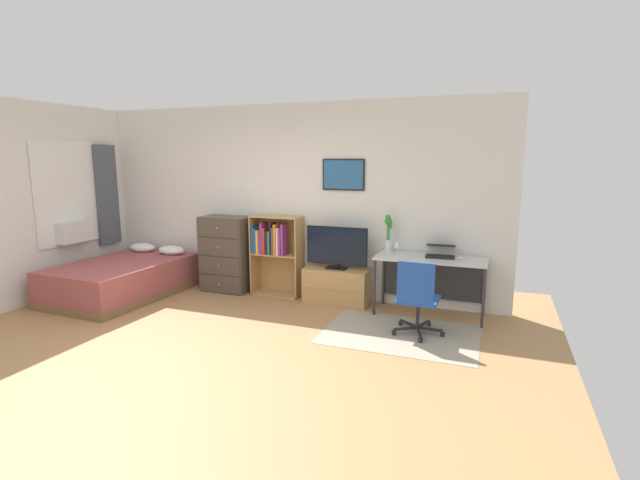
{
  "coord_description": "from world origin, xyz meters",
  "views": [
    {
      "loc": [
        2.78,
        -3.59,
        1.94
      ],
      "look_at": [
        0.84,
        1.5,
        0.98
      ],
      "focal_mm": 25.92,
      "sensor_mm": 36.0,
      "label": 1
    }
  ],
  "objects_px": {
    "bed": "(124,278)",
    "office_chair": "(417,296)",
    "bookshelf": "(274,248)",
    "tv_stand": "(337,285)",
    "wine_glass": "(397,245)",
    "dresser": "(227,254)",
    "laptop": "(440,251)",
    "desk": "(431,267)",
    "computer_mouse": "(460,258)",
    "television": "(337,248)",
    "bamboo_vase": "(389,232)"
  },
  "relations": [
    {
      "from": "television",
      "to": "desk",
      "type": "height_order",
      "value": "television"
    },
    {
      "from": "desk",
      "to": "office_chair",
      "type": "relative_size",
      "value": 1.56
    },
    {
      "from": "tv_stand",
      "to": "wine_glass",
      "type": "height_order",
      "value": "wine_glass"
    },
    {
      "from": "television",
      "to": "laptop",
      "type": "relative_size",
      "value": 2.1
    },
    {
      "from": "dresser",
      "to": "laptop",
      "type": "height_order",
      "value": "dresser"
    },
    {
      "from": "bookshelf",
      "to": "bamboo_vase",
      "type": "distance_m",
      "value": 1.68
    },
    {
      "from": "television",
      "to": "bamboo_vase",
      "type": "bearing_deg",
      "value": 8.36
    },
    {
      "from": "bookshelf",
      "to": "wine_glass",
      "type": "bearing_deg",
      "value": -5.05
    },
    {
      "from": "laptop",
      "to": "office_chair",
      "type": "bearing_deg",
      "value": -102.85
    },
    {
      "from": "dresser",
      "to": "office_chair",
      "type": "bearing_deg",
      "value": -15.66
    },
    {
      "from": "television",
      "to": "tv_stand",
      "type": "bearing_deg",
      "value": 90.0
    },
    {
      "from": "desk",
      "to": "laptop",
      "type": "bearing_deg",
      "value": 22.21
    },
    {
      "from": "bookshelf",
      "to": "television",
      "type": "distance_m",
      "value": 0.98
    },
    {
      "from": "bamboo_vase",
      "to": "wine_glass",
      "type": "relative_size",
      "value": 2.72
    },
    {
      "from": "desk",
      "to": "bamboo_vase",
      "type": "distance_m",
      "value": 0.7
    },
    {
      "from": "desk",
      "to": "bamboo_vase",
      "type": "relative_size",
      "value": 2.75
    },
    {
      "from": "wine_glass",
      "to": "dresser",
      "type": "bearing_deg",
      "value": 177.8
    },
    {
      "from": "bookshelf",
      "to": "laptop",
      "type": "distance_m",
      "value": 2.32
    },
    {
      "from": "bookshelf",
      "to": "tv_stand",
      "type": "xyz_separation_m",
      "value": [
        0.97,
        -0.05,
        -0.45
      ]
    },
    {
      "from": "tv_stand",
      "to": "office_chair",
      "type": "bearing_deg",
      "value": -34.66
    },
    {
      "from": "bed",
      "to": "desk",
      "type": "height_order",
      "value": "desk"
    },
    {
      "from": "office_chair",
      "to": "tv_stand",
      "type": "bearing_deg",
      "value": 146.89
    },
    {
      "from": "office_chair",
      "to": "television",
      "type": "bearing_deg",
      "value": 147.61
    },
    {
      "from": "bed",
      "to": "bookshelf",
      "type": "xyz_separation_m",
      "value": [
        2.0,
        0.82,
        0.43
      ]
    },
    {
      "from": "bookshelf",
      "to": "bamboo_vase",
      "type": "relative_size",
      "value": 2.33
    },
    {
      "from": "television",
      "to": "laptop",
      "type": "bearing_deg",
      "value": 2.82
    },
    {
      "from": "tv_stand",
      "to": "wine_glass",
      "type": "xyz_separation_m",
      "value": [
        0.83,
        -0.11,
        0.64
      ]
    },
    {
      "from": "bamboo_vase",
      "to": "laptop",
      "type": "bearing_deg",
      "value": -2.82
    },
    {
      "from": "bamboo_vase",
      "to": "television",
      "type": "bearing_deg",
      "value": -171.64
    },
    {
      "from": "television",
      "to": "computer_mouse",
      "type": "height_order",
      "value": "television"
    },
    {
      "from": "tv_stand",
      "to": "bamboo_vase",
      "type": "bearing_deg",
      "value": 6.5
    },
    {
      "from": "tv_stand",
      "to": "computer_mouse",
      "type": "distance_m",
      "value": 1.68
    },
    {
      "from": "dresser",
      "to": "bamboo_vase",
      "type": "distance_m",
      "value": 2.44
    },
    {
      "from": "desk",
      "to": "bookshelf",
      "type": "bearing_deg",
      "value": 178.88
    },
    {
      "from": "desk",
      "to": "office_chair",
      "type": "xyz_separation_m",
      "value": [
        -0.03,
        -0.84,
        -0.14
      ]
    },
    {
      "from": "laptop",
      "to": "computer_mouse",
      "type": "distance_m",
      "value": 0.28
    },
    {
      "from": "tv_stand",
      "to": "television",
      "type": "distance_m",
      "value": 0.53
    },
    {
      "from": "laptop",
      "to": "bamboo_vase",
      "type": "bearing_deg",
      "value": 173.11
    },
    {
      "from": "wine_glass",
      "to": "tv_stand",
      "type": "bearing_deg",
      "value": 172.22
    },
    {
      "from": "dresser",
      "to": "television",
      "type": "bearing_deg",
      "value": -0.24
    },
    {
      "from": "bed",
      "to": "office_chair",
      "type": "height_order",
      "value": "office_chair"
    },
    {
      "from": "bed",
      "to": "computer_mouse",
      "type": "height_order",
      "value": "computer_mouse"
    },
    {
      "from": "television",
      "to": "bamboo_vase",
      "type": "distance_m",
      "value": 0.72
    },
    {
      "from": "desk",
      "to": "tv_stand",
      "type": "bearing_deg",
      "value": -179.88
    },
    {
      "from": "dresser",
      "to": "laptop",
      "type": "distance_m",
      "value": 3.08
    },
    {
      "from": "bed",
      "to": "computer_mouse",
      "type": "relative_size",
      "value": 19.1
    },
    {
      "from": "bookshelf",
      "to": "tv_stand",
      "type": "relative_size",
      "value": 1.3
    },
    {
      "from": "dresser",
      "to": "bookshelf",
      "type": "relative_size",
      "value": 0.97
    },
    {
      "from": "dresser",
      "to": "television",
      "type": "xyz_separation_m",
      "value": [
        1.72,
        -0.01,
        0.21
      ]
    },
    {
      "from": "desk",
      "to": "computer_mouse",
      "type": "xyz_separation_m",
      "value": [
        0.35,
        -0.08,
        0.16
      ]
    }
  ]
}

